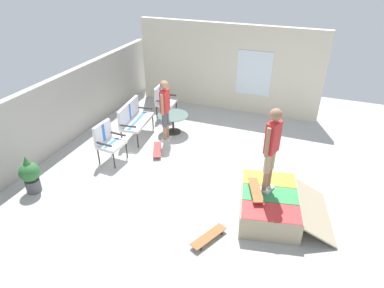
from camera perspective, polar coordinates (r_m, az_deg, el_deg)
ground_plane at (r=8.34m, az=1.69°, el=-4.54°), size 12.00×12.00×0.10m
back_wall_cinderblock at (r=9.74m, az=-21.09°, el=5.41°), size 9.00×0.20×1.88m
house_facade at (r=11.13m, az=6.08°, el=12.77°), size 0.23×6.00×2.78m
skate_ramp at (r=7.05m, az=13.21°, el=-9.92°), size 1.92×2.08×0.51m
patio_bench at (r=9.61m, az=-10.00°, el=4.57°), size 1.30×0.68×1.02m
patio_chair_near_house at (r=10.74m, az=-4.99°, el=7.74°), size 0.66×0.60×1.02m
patio_chair_by_wall at (r=8.61m, az=-14.27°, el=0.85°), size 0.65×0.59×1.02m
patio_table at (r=9.79m, az=-3.25°, el=4.13°), size 0.90×0.90×0.57m
person_watching at (r=9.12m, az=-4.64°, el=6.43°), size 0.48×0.26×1.76m
person_skater at (r=6.41m, az=13.47°, el=-0.08°), size 0.46×0.31×1.78m
skateboard_by_bench at (r=8.96m, az=-5.95°, el=-0.97°), size 0.81×0.51×0.10m
skateboard_spare at (r=6.46m, az=2.86°, el=-15.49°), size 0.81×0.53×0.10m
skateboard_on_ramp at (r=6.79m, az=10.79°, el=-7.68°), size 0.82×0.47×0.10m
potted_plant at (r=8.14m, az=-25.93°, el=-4.61°), size 0.44×0.44×0.92m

